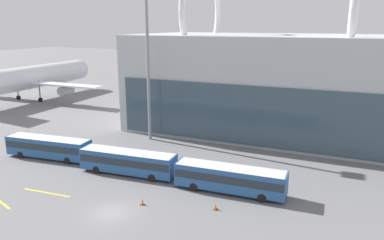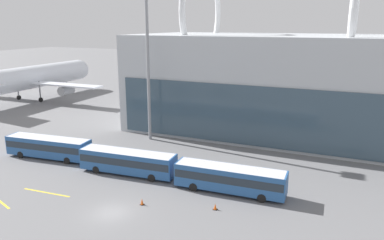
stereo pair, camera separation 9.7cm
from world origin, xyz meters
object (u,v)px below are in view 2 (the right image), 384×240
object	(u,v)px
shuttle_bus_2	(230,177)
traffic_cone_1	(142,202)
airliner_at_gate_near	(31,77)
shuttle_bus_1	(128,161)
airliner_at_gate_far	(270,88)
shuttle_bus_0	(48,146)
floodlight_mast	(147,47)
traffic_cone_0	(215,207)

from	to	relation	value
shuttle_bus_2	traffic_cone_1	xyz separation A→B (m)	(-7.73, -6.85, -1.47)
airliner_at_gate_near	shuttle_bus_1	distance (m)	59.37
airliner_at_gate_far	shuttle_bus_0	distance (m)	50.19
airliner_at_gate_far	shuttle_bus_2	world-z (taller)	airliner_at_gate_far
shuttle_bus_2	airliner_at_gate_near	bearing A→B (deg)	150.84
shuttle_bus_0	floodlight_mast	xyz separation A→B (m)	(8.88, 14.09, 13.75)
shuttle_bus_0	traffic_cone_1	size ratio (longest dim) A/B	18.26
shuttle_bus_0	shuttle_bus_2	bearing A→B (deg)	-6.45
shuttle_bus_0	shuttle_bus_2	world-z (taller)	same
shuttle_bus_0	traffic_cone_1	bearing A→B (deg)	-25.42
shuttle_bus_1	traffic_cone_0	bearing A→B (deg)	-22.53
floodlight_mast	traffic_cone_0	world-z (taller)	floodlight_mast
shuttle_bus_0	shuttle_bus_1	xyz separation A→B (m)	(13.92, -0.44, 0.00)
airliner_at_gate_far	traffic_cone_0	bearing A→B (deg)	-171.68
airliner_at_gate_far	shuttle_bus_2	xyz separation A→B (m)	(5.17, -45.00, -3.24)
shuttle_bus_0	shuttle_bus_1	distance (m)	13.93
traffic_cone_0	shuttle_bus_1	bearing A→B (deg)	161.75
shuttle_bus_2	traffic_cone_0	xyz separation A→B (m)	(-0.04, -4.68, -1.49)
shuttle_bus_1	traffic_cone_1	distance (m)	9.28
floodlight_mast	traffic_cone_1	distance (m)	28.47
traffic_cone_0	shuttle_bus_2	bearing A→B (deg)	89.50
traffic_cone_1	shuttle_bus_0	bearing A→B (deg)	160.33
airliner_at_gate_far	shuttle_bus_1	xyz separation A→B (m)	(-8.75, -45.10, -3.24)
shuttle_bus_2	shuttle_bus_0	bearing A→B (deg)	176.71
shuttle_bus_2	traffic_cone_0	bearing A→B (deg)	-93.10
shuttle_bus_0	traffic_cone_1	world-z (taller)	shuttle_bus_0
airliner_at_gate_far	floodlight_mast	size ratio (longest dim) A/B	1.81
airliner_at_gate_far	shuttle_bus_1	bearing A→B (deg)	171.45
traffic_cone_0	airliner_at_gate_far	bearing A→B (deg)	95.89
airliner_at_gate_far	traffic_cone_0	distance (m)	50.17
shuttle_bus_0	shuttle_bus_2	distance (m)	27.84
shuttle_bus_1	traffic_cone_1	bearing A→B (deg)	-51.74
airliner_at_gate_near	airliner_at_gate_far	xyz separation A→B (m)	(58.61, 13.12, -0.78)
airliner_at_gate_far	shuttle_bus_0	world-z (taller)	airliner_at_gate_far
shuttle_bus_2	floodlight_mast	size ratio (longest dim) A/B	0.53
airliner_at_gate_far	traffic_cone_1	xyz separation A→B (m)	(-2.56, -51.85, -4.71)
shuttle_bus_0	shuttle_bus_2	xyz separation A→B (m)	(27.84, -0.34, 0.00)
shuttle_bus_2	airliner_at_gate_far	bearing A→B (deg)	93.95
airliner_at_gate_near	traffic_cone_1	distance (m)	68.35
shuttle_bus_0	floodlight_mast	distance (m)	21.60
airliner_at_gate_near	traffic_cone_0	bearing A→B (deg)	-120.39
airliner_at_gate_near	traffic_cone_1	size ratio (longest dim) A/B	60.22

